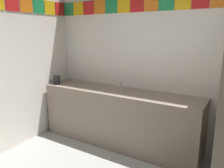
# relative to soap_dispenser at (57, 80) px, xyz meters

# --- Properties ---
(wall_back) EXTENTS (4.23, 0.09, 2.70)m
(wall_back) POSITION_rel_soap_dispenser_xyz_m (1.93, 0.50, 0.42)
(wall_back) COLOR silver
(wall_back) RESTS_ON ground_plane
(vanity_counter) EXTENTS (2.52, 0.58, 0.86)m
(vanity_counter) POSITION_rel_soap_dispenser_xyz_m (1.13, 0.17, -0.51)
(vanity_counter) COLOR gray
(vanity_counter) RESTS_ON ground_plane
(faucet_center) EXTENTS (0.04, 0.10, 0.14)m
(faucet_center) POSITION_rel_soap_dispenser_xyz_m (1.13, 0.26, -0.03)
(faucet_center) COLOR silver
(faucet_center) RESTS_ON vanity_counter
(soap_dispenser) EXTENTS (0.09, 0.09, 0.16)m
(soap_dispenser) POSITION_rel_soap_dispenser_xyz_m (0.00, 0.00, 0.00)
(soap_dispenser) COLOR black
(soap_dispenser) RESTS_ON vanity_counter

